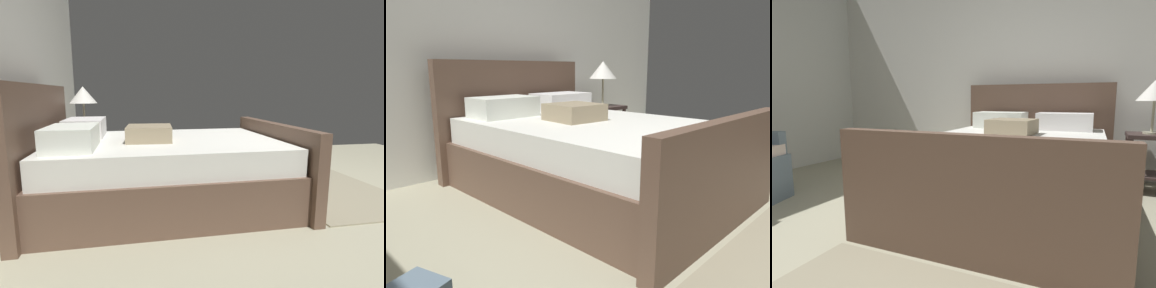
# 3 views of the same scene
# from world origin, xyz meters

# --- Properties ---
(wall_back) EXTENTS (5.86, 0.12, 2.88)m
(wall_back) POSITION_xyz_m (0.00, 3.07, 1.44)
(wall_back) COLOR silver
(wall_back) RESTS_ON ground
(bed) EXTENTS (1.71, 2.33, 1.13)m
(bed) POSITION_xyz_m (0.26, 1.76, 0.34)
(bed) COLOR brown
(bed) RESTS_ON ground
(nightstand_right) EXTENTS (0.44, 0.44, 0.60)m
(nightstand_right) POSITION_xyz_m (1.43, 2.62, 0.40)
(nightstand_right) COLOR #392A28
(nightstand_right) RESTS_ON ground
(table_lamp_right) EXTENTS (0.33, 0.33, 0.54)m
(table_lamp_right) POSITION_xyz_m (1.43, 2.62, 1.02)
(table_lamp_right) COLOR #B7B293
(table_lamp_right) RESTS_ON nightstand_right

